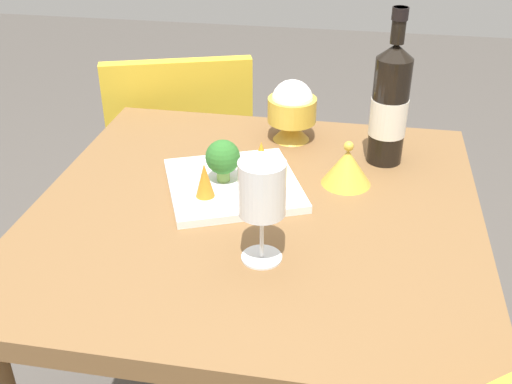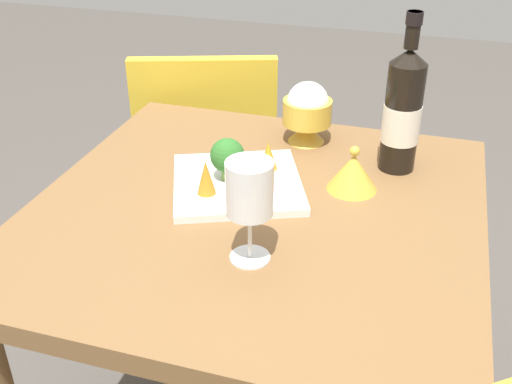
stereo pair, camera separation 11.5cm
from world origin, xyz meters
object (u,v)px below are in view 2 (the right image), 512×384
Objects in this scene: wine_bottle at (403,111)px; rice_bowl at (307,111)px; wine_glass at (250,191)px; serving_plate at (237,184)px; carrot_garnish_left at (206,177)px; carrot_garnish_right at (268,156)px; rice_bowl_lid at (353,172)px; chair_near_window at (208,154)px; broccoli_floret at (227,156)px.

rice_bowl is (0.07, 0.21, -0.05)m from wine_bottle.
wine_bottle is at bearing -26.52° from wine_glass.
serving_plate is 4.74× the size of carrot_garnish_left.
carrot_garnish_right is (0.29, 0.05, -0.08)m from wine_glass.
rice_bowl_lid is (-0.19, -0.14, -0.04)m from rice_bowl.
broccoli_floret reaches higher than chair_near_window.
chair_near_window is 0.63m from carrot_garnish_right.
broccoli_floret is (-0.25, 0.10, -0.01)m from rice_bowl.
rice_bowl_lid is 1.45× the size of carrot_garnish_left.
wine_glass is 3.02× the size of carrot_garnish_right.
rice_bowl_lid is 0.17m from carrot_garnish_right.
broccoli_floret is 1.45× the size of carrot_garnish_right.
serving_plate is at bearing 145.30° from carrot_garnish_right.
chair_near_window is 0.66m from broccoli_floret.
wine_bottle is 0.23m from rice_bowl.
serving_plate is at bearing -91.00° from broccoli_floret.
chair_near_window is 0.74m from rice_bowl_lid.
chair_near_window is 9.91× the size of broccoli_floret.
rice_bowl is 0.27m from serving_plate.
carrot_garnish_left is at bearing 162.77° from broccoli_floret.
broccoli_floret is (-0.54, -0.26, 0.29)m from chair_near_window.
wine_bottle reaches higher than rice_bowl_lid.
wine_bottle is 1.82× the size of wine_glass.
wine_glass reaches higher than rice_bowl.
wine_bottle is at bearing -65.74° from carrot_garnish_right.
carrot_garnish_left is at bearing 158.43° from rice_bowl.
rice_bowl is at bearing -11.94° from carrot_garnish_right.
broccoli_floret is at bearing 134.96° from carrot_garnish_right.
wine_bottle is 5.51× the size of carrot_garnish_right.
wine_bottle is 0.36m from serving_plate.
rice_bowl_lid is (0.28, -0.12, -0.09)m from wine_glass.
serving_plate is at bearing -81.56° from chair_near_window.
chair_near_window is at bearing 27.18° from serving_plate.
carrot_garnish_right is (-0.18, 0.04, -0.03)m from rice_bowl.
rice_bowl_lid is (-0.48, -0.49, 0.26)m from chair_near_window.
wine_bottle is at bearing -108.62° from rice_bowl.
carrot_garnish_left is at bearing 146.82° from carrot_garnish_right.
chair_near_window is 0.55m from rice_bowl.
rice_bowl reaches higher than chair_near_window.
wine_glass is at bearing 153.48° from wine_bottle.
chair_near_window reaches higher than carrot_garnish_left.
rice_bowl_lid is 0.25m from broccoli_floret.
rice_bowl is at bearing -21.57° from carrot_garnish_left.
carrot_garnish_right is (0.07, -0.04, 0.04)m from serving_plate.
carrot_garnish_left reaches higher than carrot_garnish_right.
wine_bottle is at bearing -51.06° from chair_near_window.
rice_bowl_lid is at bearing -74.69° from serving_plate.
chair_near_window is 12.30× the size of carrot_garnish_left.
carrot_garnish_left is (-0.60, -0.24, 0.27)m from chair_near_window.
wine_bottle is 3.80× the size of broccoli_floret.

